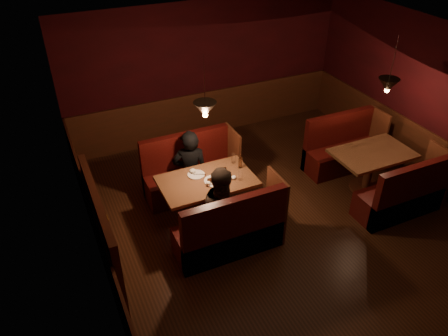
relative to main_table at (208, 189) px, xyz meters
name	(u,v)px	position (x,y,z in m)	size (l,w,h in m)	color
room	(278,176)	(0.88, -0.68, 0.43)	(6.02, 7.02, 2.92)	#321B0F
main_table	(208,189)	(0.00, 0.00, 0.00)	(1.51, 0.92, 1.06)	#51351B
main_bench_far	(191,174)	(0.02, 0.86, -0.26)	(1.67, 0.59, 1.14)	black
main_bench_near	(232,233)	(0.02, -0.86, -0.26)	(1.67, 0.59, 1.14)	black
second_table	(371,162)	(2.99, -0.42, -0.04)	(1.39, 0.89, 0.78)	#51351B
second_bench_far	(342,150)	(3.02, 0.41, -0.28)	(1.54, 0.58, 1.10)	black
second_bench_near	(403,197)	(3.02, -1.25, -0.28)	(1.54, 0.58, 1.10)	black
diner_a	(190,157)	(-0.04, 0.70, 0.22)	(0.62, 0.41, 1.69)	black
diner_b	(224,198)	(0.02, -0.58, 0.21)	(0.82, 0.64, 1.68)	black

